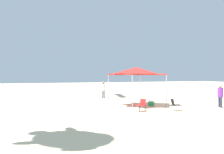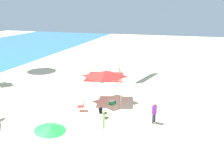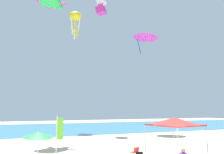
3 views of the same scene
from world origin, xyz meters
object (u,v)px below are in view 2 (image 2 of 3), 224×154
(canopy_tent, at_px, (105,74))
(banner_flag, at_px, (103,132))
(beach_umbrella, at_px, (50,128))
(folding_chair_left_of_tent, at_px, (102,112))
(cooler_box, at_px, (112,102))
(person_far_stroller, at_px, (154,111))
(person_kite_handler, at_px, (119,73))
(folding_chair_near_cooler, at_px, (82,106))

(canopy_tent, relative_size, banner_flag, 1.17)
(beach_umbrella, height_order, folding_chair_left_of_tent, beach_umbrella)
(canopy_tent, distance_m, cooler_box, 2.73)
(banner_flag, bearing_deg, person_far_stroller, -19.54)
(canopy_tent, xyz_separation_m, beach_umbrella, (-10.05, -0.03, -0.58))
(canopy_tent, bearing_deg, banner_flag, -162.18)
(banner_flag, xyz_separation_m, person_kite_handler, (16.05, 3.38, -0.99))
(canopy_tent, distance_m, person_far_stroller, 6.40)
(canopy_tent, bearing_deg, person_far_stroller, -123.05)
(cooler_box, xyz_separation_m, person_far_stroller, (-2.74, -4.25, 0.79))
(folding_chair_near_cooler, bearing_deg, folding_chair_left_of_tent, 57.39)
(beach_umbrella, relative_size, cooler_box, 3.24)
(beach_umbrella, bearing_deg, person_kite_handler, 1.30)
(canopy_tent, height_order, beach_umbrella, canopy_tent)
(folding_chair_left_of_tent, relative_size, person_kite_handler, 0.47)
(folding_chair_left_of_tent, distance_m, person_far_stroller, 4.24)
(folding_chair_near_cooler, xyz_separation_m, person_kite_handler, (9.48, -0.84, 0.55))
(beach_umbrella, xyz_separation_m, banner_flag, (0.64, -3.00, -0.11))
(person_kite_handler, bearing_deg, banner_flag, -114.52)
(person_far_stroller, bearing_deg, folding_chair_near_cooler, -76.20)
(folding_chair_left_of_tent, xyz_separation_m, folding_chair_near_cooler, (0.75, 2.16, 0.00))
(folding_chair_left_of_tent, relative_size, folding_chair_near_cooler, 1.00)
(person_kite_handler, bearing_deg, folding_chair_near_cooler, -131.47)
(banner_flag, bearing_deg, beach_umbrella, 102.06)
(folding_chair_left_of_tent, xyz_separation_m, person_far_stroller, (0.23, -4.20, 0.52))
(folding_chair_left_of_tent, bearing_deg, beach_umbrella, -172.36)
(cooler_box, bearing_deg, folding_chair_near_cooler, 136.44)
(canopy_tent, bearing_deg, folding_chair_left_of_tent, -164.89)
(folding_chair_left_of_tent, height_order, banner_flag, banner_flag)
(folding_chair_near_cooler, bearing_deg, banner_flag, 19.20)
(beach_umbrella, distance_m, cooler_box, 9.66)
(folding_chair_left_of_tent, relative_size, banner_flag, 0.24)
(folding_chair_left_of_tent, relative_size, cooler_box, 1.11)
(folding_chair_left_of_tent, bearing_deg, cooler_box, 16.84)
(canopy_tent, height_order, person_far_stroller, canopy_tent)
(folding_chair_left_of_tent, distance_m, folding_chair_near_cooler, 2.29)
(beach_umbrella, relative_size, banner_flag, 0.71)
(cooler_box, bearing_deg, beach_umbrella, 174.55)
(person_far_stroller, bearing_deg, folding_chair_left_of_tent, -68.40)
(folding_chair_near_cooler, height_order, person_far_stroller, person_far_stroller)
(cooler_box, bearing_deg, person_kite_handler, 9.98)
(banner_flag, bearing_deg, cooler_box, 13.44)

